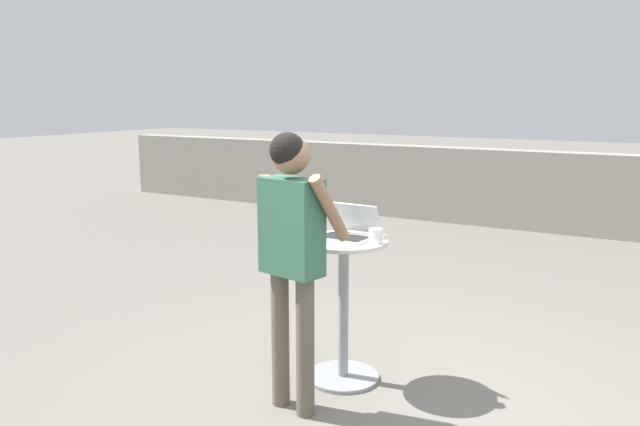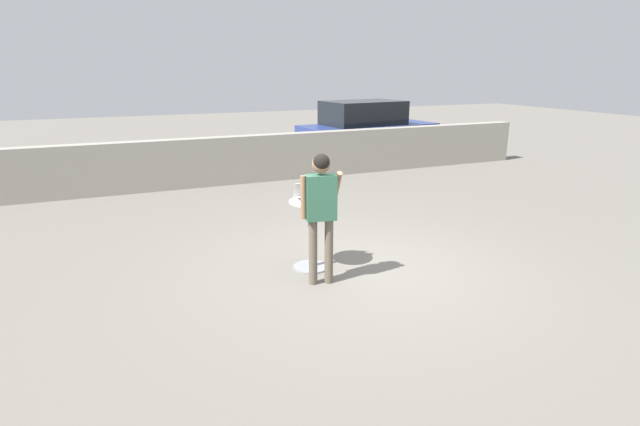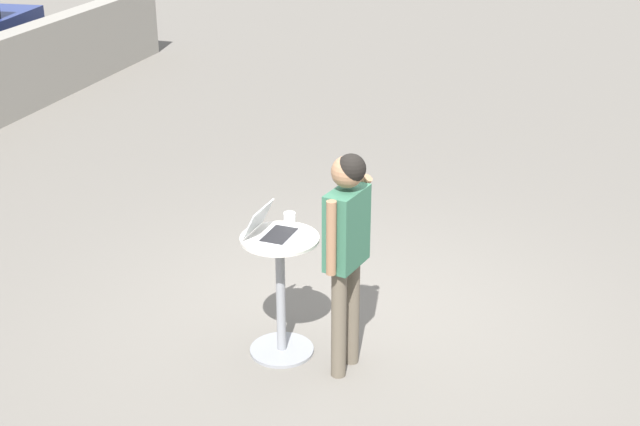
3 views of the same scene
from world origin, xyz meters
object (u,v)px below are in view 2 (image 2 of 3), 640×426
laptop (309,196)px  coffee_mug (326,195)px  cafe_table (311,231)px  standing_person (321,203)px  parked_car_near_street (367,131)px

laptop → coffee_mug: bearing=-15.2°
cafe_table → standing_person: standing_person is taller
parked_car_near_street → laptop: bearing=-123.6°
coffee_mug → laptop: bearing=164.8°
cafe_table → parked_car_near_street: size_ratio=0.23×
cafe_table → laptop: size_ratio=2.64×
coffee_mug → standing_person: 0.61m
laptop → parked_car_near_street: size_ratio=0.09×
cafe_table → parked_car_near_street: (4.71, 7.15, 0.33)m
laptop → standing_person: (-0.08, -0.59, 0.06)m
coffee_mug → parked_car_near_street: (4.49, 7.15, -0.14)m
standing_person → laptop: bearing=82.6°
coffee_mug → parked_car_near_street: bearing=57.9°
laptop → coffee_mug: 0.23m
laptop → coffee_mug: (0.22, -0.06, -0.00)m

